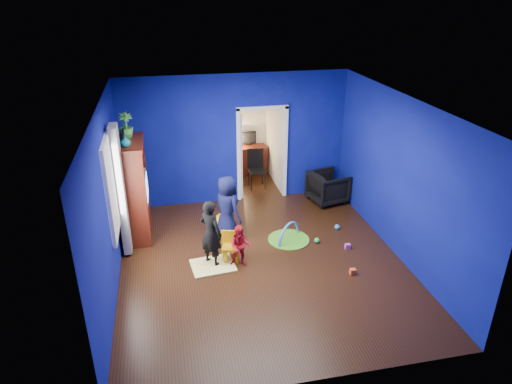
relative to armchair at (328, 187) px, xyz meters
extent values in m
cube|color=black|center=(-2.03, -2.20, -0.36)|extent=(5.00, 5.50, 0.01)
cube|color=white|center=(-2.03, -2.20, 2.54)|extent=(5.00, 5.50, 0.01)
cube|color=navy|center=(-2.03, 0.55, 1.09)|extent=(5.00, 0.02, 2.90)
cube|color=navy|center=(-2.03, -4.95, 1.09)|extent=(5.00, 0.02, 2.90)
cube|color=navy|center=(-4.53, -2.20, 1.09)|extent=(0.02, 5.50, 2.90)
cube|color=navy|center=(0.47, -2.20, 1.09)|extent=(0.02, 5.50, 2.90)
imported|color=black|center=(0.00, 0.00, 0.00)|extent=(0.93, 0.91, 0.71)
imported|color=black|center=(-2.91, -2.02, 0.27)|extent=(0.53, 0.54, 1.25)
imported|color=#10133C|center=(-2.49, -1.17, 0.30)|extent=(0.68, 0.76, 1.31)
imported|color=red|center=(-2.42, -2.19, 0.04)|extent=(0.44, 0.37, 0.79)
imported|color=#0C4A60|center=(-4.25, -0.98, 1.71)|extent=(0.25, 0.25, 0.20)
imported|color=#368A32|center=(-4.25, -0.46, 1.84)|extent=(0.35, 0.35, 0.48)
cube|color=#3F150A|center=(-4.25, -0.68, 0.62)|extent=(0.58, 1.14, 1.96)
cube|color=silver|center=(-4.21, -0.68, 0.66)|extent=(0.46, 0.70, 0.54)
cube|color=#F2E07A|center=(-2.91, -2.12, -0.34)|extent=(0.81, 0.68, 0.03)
sphere|color=yellow|center=(-2.54, -0.92, -0.15)|extent=(0.41, 0.41, 0.41)
cube|color=yellow|center=(-2.57, -1.99, -0.11)|extent=(0.35, 0.35, 0.50)
cylinder|color=#459421|center=(-1.34, -1.51, -0.35)|extent=(0.81, 0.81, 0.02)
torus|color=#3F8CD8|center=(-1.34, -1.51, -0.34)|extent=(0.57, 0.53, 0.73)
cube|color=white|center=(-4.52, -1.85, 1.19)|extent=(0.03, 0.95, 1.55)
cube|color=slate|center=(-4.40, -1.30, 0.89)|extent=(0.14, 0.42, 2.40)
cube|color=white|center=(-1.43, 0.55, 0.69)|extent=(1.16, 0.10, 2.10)
cube|color=#3D140A|center=(-1.43, 2.06, 0.02)|extent=(0.88, 0.44, 0.75)
cube|color=black|center=(-1.43, 2.18, 0.59)|extent=(0.40, 0.05, 0.32)
sphere|color=#FFD88C|center=(-1.71, 2.12, 0.57)|extent=(0.14, 0.14, 0.14)
cube|color=black|center=(-1.43, 1.10, 0.10)|extent=(0.40, 0.40, 0.92)
cube|color=white|center=(-1.43, 2.17, 1.66)|extent=(0.88, 0.24, 0.04)
cube|color=#EE5727|center=(-0.56, -2.85, -0.31)|extent=(0.10, 0.08, 0.10)
sphere|color=#279CDF|center=(-0.25, -1.30, -0.30)|extent=(0.11, 0.11, 0.11)
sphere|color=green|center=(-0.83, -1.72, -0.30)|extent=(0.11, 0.11, 0.11)
cube|color=#B744A7|center=(-0.33, -2.05, -0.31)|extent=(0.10, 0.08, 0.10)
camera|label=1|loc=(-3.56, -8.97, 4.24)|focal=32.00mm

